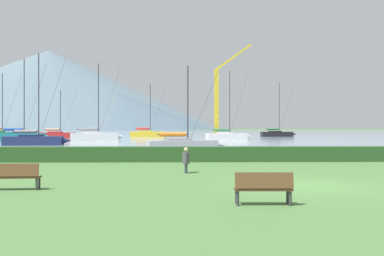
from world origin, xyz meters
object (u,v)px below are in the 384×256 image
at_px(park_bench_under_tree, 14,175).
at_px(person_seated_viewer, 186,159).
at_px(sailboat_slip_5, 58,135).
at_px(park_bench_near_path, 263,187).
at_px(dock_crane, 218,107).
at_px(sailboat_slip_9, 95,136).
at_px(sailboat_slip_4, 21,136).
at_px(sailboat_slip_1, 227,136).
at_px(sailboat_slip_2, 183,145).
at_px(sailboat_slip_3, 35,140).
at_px(sailboat_slip_7, 277,134).
at_px(sailboat_slip_6, 148,134).

xyz_separation_m(park_bench_under_tree, person_seated_viewer, (6.13, 5.20, 0.15)).
bearing_deg(sailboat_slip_5, park_bench_under_tree, -78.30).
height_order(park_bench_near_path, person_seated_viewer, person_seated_viewer).
bearing_deg(dock_crane, sailboat_slip_9, -163.06).
distance_m(sailboat_slip_9, park_bench_under_tree, 54.84).
bearing_deg(sailboat_slip_4, park_bench_near_path, -66.34).
distance_m(sailboat_slip_1, person_seated_viewer, 53.33).
distance_m(person_seated_viewer, dock_crane, 56.05).
height_order(park_bench_under_tree, person_seated_viewer, person_seated_viewer).
bearing_deg(sailboat_slip_1, person_seated_viewer, -106.53).
distance_m(sailboat_slip_1, sailboat_slip_9, 23.13).
relative_size(sailboat_slip_5, park_bench_near_path, 5.96).
xyz_separation_m(sailboat_slip_2, sailboat_slip_4, (-26.92, 29.82, 0.16)).
height_order(sailboat_slip_1, sailboat_slip_4, sailboat_slip_4).
bearing_deg(sailboat_slip_3, sailboat_slip_4, 109.07).
relative_size(sailboat_slip_4, sailboat_slip_5, 1.38).
bearing_deg(sailboat_slip_4, sailboat_slip_2, -51.81).
bearing_deg(sailboat_slip_7, sailboat_slip_2, -114.48).
relative_size(sailboat_slip_2, sailboat_slip_7, 0.62).
relative_size(sailboat_slip_6, sailboat_slip_9, 0.94).
relative_size(sailboat_slip_7, park_bench_near_path, 7.76).
bearing_deg(park_bench_near_path, sailboat_slip_2, 96.11).
height_order(sailboat_slip_6, sailboat_slip_9, sailboat_slip_9).
height_order(sailboat_slip_9, park_bench_under_tree, sailboat_slip_9).
relative_size(sailboat_slip_3, sailboat_slip_4, 0.84).
bearing_deg(sailboat_slip_2, park_bench_under_tree, -117.48).
distance_m(sailboat_slip_3, sailboat_slip_6, 44.34).
bearing_deg(sailboat_slip_9, sailboat_slip_6, 62.14).
bearing_deg(person_seated_viewer, dock_crane, 85.10).
height_order(sailboat_slip_2, sailboat_slip_6, sailboat_slip_6).
distance_m(sailboat_slip_7, park_bench_near_path, 86.55).
relative_size(sailboat_slip_6, park_bench_under_tree, 6.93).
bearing_deg(person_seated_viewer, sailboat_slip_6, 98.06).
relative_size(sailboat_slip_1, sailboat_slip_5, 1.26).
relative_size(sailboat_slip_1, sailboat_slip_7, 0.97).
bearing_deg(park_bench_under_tree, person_seated_viewer, 36.78).
bearing_deg(dock_crane, sailboat_slip_6, 128.02).
bearing_deg(sailboat_slip_5, sailboat_slip_7, 9.50).
bearing_deg(park_bench_under_tree, sailboat_slip_6, 88.05).
distance_m(sailboat_slip_6, park_bench_under_tree, 79.47).
height_order(sailboat_slip_2, sailboat_slip_9, sailboat_slip_9).
bearing_deg(sailboat_slip_9, sailboat_slip_4, 172.23).
bearing_deg(dock_crane, sailboat_slip_7, 52.17).
bearing_deg(sailboat_slip_1, park_bench_near_path, -103.42).
bearing_deg(park_bench_near_path, park_bench_under_tree, 161.43).
xyz_separation_m(sailboat_slip_6, sailboat_slip_9, (-6.71, -25.32, 0.00)).
distance_m(sailboat_slip_9, dock_crane, 22.97).
bearing_deg(park_bench_under_tree, sailboat_slip_4, 108.03).
distance_m(sailboat_slip_1, park_bench_near_path, 61.18).
bearing_deg(dock_crane, sailboat_slip_2, -99.89).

